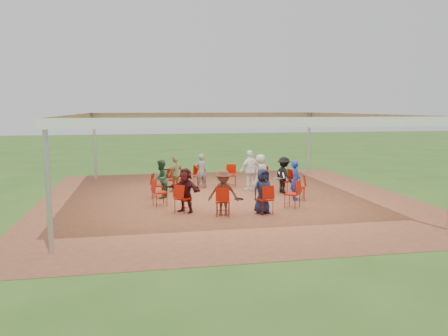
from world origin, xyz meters
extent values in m
plane|color=#31591B|center=(0.00, 0.00, 0.00)|extent=(80.00, 80.00, 0.00)
plane|color=brown|center=(0.00, 0.00, 0.01)|extent=(13.00, 13.00, 0.00)
cylinder|color=#B2B2B7|center=(-5.00, -5.00, 1.50)|extent=(0.12, 0.12, 3.00)
cylinder|color=#B2B2B7|center=(-5.00, 5.00, 1.50)|extent=(0.12, 0.12, 3.00)
cylinder|color=#B2B2B7|center=(5.00, 5.00, 1.50)|extent=(0.12, 0.12, 3.00)
plane|color=white|center=(0.00, 0.00, 3.00)|extent=(10.30, 10.30, 0.00)
cube|color=white|center=(0.00, -5.15, 2.88)|extent=(10.30, 0.03, 0.24)
cube|color=white|center=(0.00, 5.15, 2.88)|extent=(10.30, 0.03, 0.24)
cube|color=white|center=(-5.15, 0.00, 2.88)|extent=(0.03, 10.30, 0.24)
cube|color=white|center=(5.15, 0.00, 2.88)|extent=(0.03, 10.30, 0.24)
imported|color=black|center=(2.30, 0.64, 0.70)|extent=(0.67, 0.98, 1.38)
imported|color=beige|center=(1.67, 1.70, 0.70)|extent=(0.75, 0.74, 1.38)
imported|color=slate|center=(-0.64, 2.30, 0.70)|extent=(0.57, 0.45, 1.38)
imported|color=#999159|center=(-1.70, 1.67, 0.70)|extent=(0.86, 0.87, 1.38)
imported|color=#24452A|center=(-2.31, 0.59, 0.70)|extent=(0.54, 0.75, 1.38)
imported|color=#3C1013|center=(-1.67, -1.70, 0.70)|extent=(1.25, 1.24, 1.38)
imported|color=#542C20|center=(-0.59, -2.31, 0.70)|extent=(0.98, 0.65, 1.38)
imported|color=#181D38|center=(0.64, -2.30, 0.70)|extent=(0.75, 0.55, 1.38)
imported|color=#162996|center=(2.31, -0.59, 0.70)|extent=(0.45, 0.57, 1.38)
imported|color=white|center=(1.18, 1.38, 0.80)|extent=(1.03, 0.75, 1.58)
torus|color=black|center=(0.37, -0.18, 0.02)|extent=(0.40, 0.40, 0.03)
torus|color=black|center=(0.41, -0.22, 0.02)|extent=(0.32, 0.32, 0.03)
cube|color=#B7B7BC|center=(2.09, 0.58, 0.59)|extent=(0.32, 0.40, 0.02)
cube|color=#B7B7BC|center=(2.20, 0.61, 0.71)|extent=(0.17, 0.35, 0.22)
cube|color=#CCE0FF|center=(2.19, 0.61, 0.71)|extent=(0.13, 0.31, 0.19)
camera|label=1|loc=(-2.97, -14.94, 3.21)|focal=35.00mm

